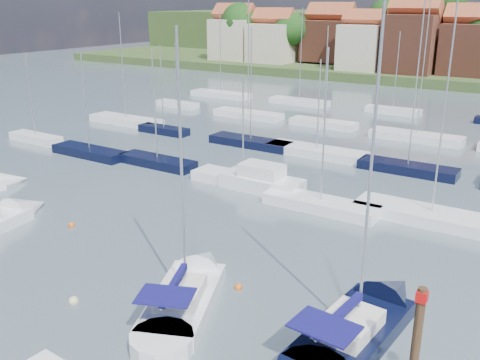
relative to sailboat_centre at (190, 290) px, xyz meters
The scene contains 8 objects.
ground 36.49m from the sailboat_centre, 90.04° to the left, with size 260.00×260.00×0.00m, color #4E5E69.
sailboat_centre is the anchor object (origin of this frame).
sailboat_navy 9.16m from the sailboat_centre, 14.46° to the left, with size 4.01×11.97×16.29m.
buoy_c 6.05m from the sailboat_centre, 140.58° to the right, with size 0.51×0.51×0.51m, color beige.
buoy_d 5.13m from the sailboat_centre, 79.16° to the right, with size 0.52×0.52×0.52m, color beige.
buoy_e 2.67m from the sailboat_centre, 48.01° to the left, with size 0.44×0.44×0.44m, color #D85914.
buoy_g 12.89m from the sailboat_centre, 167.42° to the left, with size 0.46×0.46×0.46m, color #D85914.
marina_field 31.69m from the sailboat_centre, 86.59° to the left, with size 79.62×41.41×15.93m.
Camera 1 is at (15.76, -16.07, 14.86)m, focal length 40.00 mm.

